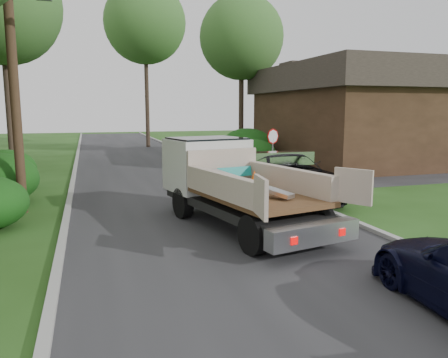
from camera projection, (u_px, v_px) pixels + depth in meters
The scene contains 16 objects.
ground at pixel (228, 240), 11.36m from camera, with size 120.00×120.00×0.00m, color #224614.
road at pixel (163, 181), 20.78m from camera, with size 8.00×90.00×0.02m, color #28282B.
side_street at pixel (389, 173), 23.39m from camera, with size 16.00×7.00×0.02m, color #28282B.
curb_left at pixel (72, 184), 19.56m from camera, with size 0.20×90.00×0.12m, color #9E9E99.
curb_right at pixel (244, 176), 21.98m from camera, with size 0.20×90.00×0.12m, color #9E9E99.
stop_sign at pixel (273, 143), 21.10m from camera, with size 0.71×0.32×2.48m.
utility_pole at pixel (12, 51), 13.62m from camera, with size 2.42×1.25×10.00m.
house_right at pixel (354, 113), 27.91m from camera, with size 9.72×12.96×6.20m.
hedge_left_c at pixel (5, 169), 18.63m from camera, with size 2.60×2.60×1.70m, color #154710.
hedge_right_a at pixel (254, 154), 25.19m from camera, with size 2.60×2.60×1.70m, color #154710.
hedge_right_b at pixel (247, 145), 28.19m from camera, with size 3.38×3.38×2.21m, color #154710.
tree_left_far at pixel (1, 6), 23.76m from camera, with size 6.40×6.40×12.20m.
tree_right_far at pixel (242, 38), 31.11m from camera, with size 6.00×6.00×11.50m.
tree_center_far at pixel (145, 23), 38.51m from camera, with size 7.20×7.20×14.60m.
flatbed_truck at pixel (225, 177), 13.20m from camera, with size 3.97×6.93×2.48m.
black_pickup at pixel (286, 176), 16.58m from camera, with size 2.87×6.22×1.73m, color black.
Camera 1 is at (-3.38, -10.44, 3.34)m, focal length 35.00 mm.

